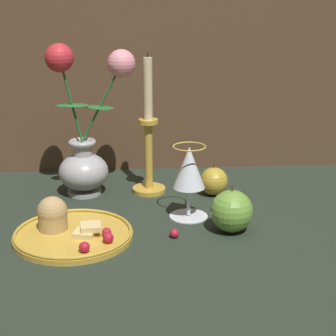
{
  "coord_description": "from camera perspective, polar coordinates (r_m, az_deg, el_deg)",
  "views": [
    {
      "loc": [
        0.03,
        -1.06,
        0.45
      ],
      "look_at": [
        0.11,
        0.02,
        0.1
      ],
      "focal_mm": 60.0,
      "sensor_mm": 36.0,
      "label": 1
    }
  ],
  "objects": [
    {
      "name": "ground_plane",
      "position": [
        1.16,
        -5.43,
        -5.15
      ],
      "size": [
        2.4,
        2.4,
        0.0
      ],
      "primitive_type": "plane",
      "color": "#232D23",
      "rests_on": "ground"
    },
    {
      "name": "vase",
      "position": [
        1.26,
        -8.4,
        2.72
      ],
      "size": [
        0.19,
        0.11,
        0.34
      ],
      "color": "#A3A3A8",
      "rests_on": "ground_plane"
    },
    {
      "name": "plate_with_pastries",
      "position": [
        1.08,
        -10.07,
        -6.14
      ],
      "size": [
        0.23,
        0.23,
        0.08
      ],
      "color": "gold",
      "rests_on": "ground_plane"
    },
    {
      "name": "wine_glass",
      "position": [
        1.12,
        2.17,
        -0.34
      ],
      "size": [
        0.08,
        0.08,
        0.15
      ],
      "color": "silver",
      "rests_on": "ground_plane"
    },
    {
      "name": "candlestick",
      "position": [
        1.26,
        -1.99,
        2.44
      ],
      "size": [
        0.08,
        0.08,
        0.32
      ],
      "color": "gold",
      "rests_on": "ground_plane"
    },
    {
      "name": "apple_beside_vase",
      "position": [
        1.09,
        6.47,
        -4.37
      ],
      "size": [
        0.08,
        0.08,
        0.09
      ],
      "color": "#669938",
      "rests_on": "ground_plane"
    },
    {
      "name": "apple_near_glass",
      "position": [
        1.27,
        4.68,
        -1.35
      ],
      "size": [
        0.06,
        0.06,
        0.08
      ],
      "color": "#B2932D",
      "rests_on": "ground_plane"
    },
    {
      "name": "berry_near_plate",
      "position": [
        1.06,
        0.65,
        -6.66
      ],
      "size": [
        0.02,
        0.02,
        0.02
      ],
      "primitive_type": "sphere",
      "color": "#AD192D",
      "rests_on": "ground_plane"
    },
    {
      "name": "berry_front_center",
      "position": [
        1.17,
        6.56,
        -4.48
      ],
      "size": [
        0.02,
        0.02,
        0.02
      ],
      "primitive_type": "sphere",
      "color": "#AD192D",
      "rests_on": "ground_plane"
    }
  ]
}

